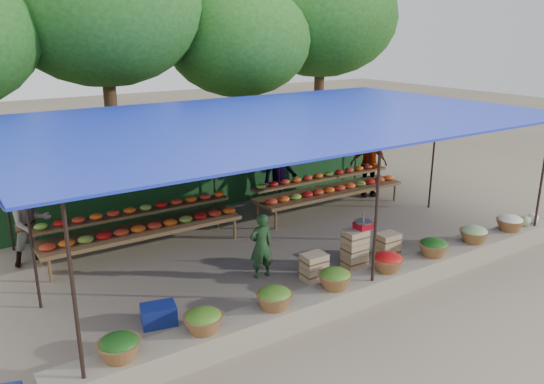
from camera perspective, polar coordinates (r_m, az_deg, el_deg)
ground at (r=11.50m, az=0.58°, el=-5.88°), size 60.00×60.00×0.00m
stone_curb at (r=9.47m, az=10.02°, el=-10.10°), size 10.60×0.55×0.40m
stall_canopy at (r=10.81m, az=0.39°, el=7.40°), size 10.80×6.60×2.82m
produce_baskets at (r=9.25m, az=9.68°, el=-8.26°), size 8.98×0.58×0.34m
netting_backdrop at (r=13.71m, az=-6.76°, el=3.30°), size 10.60×0.06×2.50m
tree_row at (r=16.21m, az=-10.45°, el=17.57°), size 16.51×5.50×7.12m
fruit_table_left at (r=11.39m, az=-13.79°, el=-3.36°), size 4.21×0.95×0.93m
fruit_table_right at (r=13.74m, az=6.15°, el=0.57°), size 4.21×0.95×0.93m
crate_counter at (r=10.55m, az=8.76°, el=-6.45°), size 2.36×0.35×0.77m
weighing_scale at (r=10.49m, az=9.78°, el=-3.45°), size 0.33×0.33×0.35m
vendor_seated at (r=9.92m, az=-1.20°, el=-5.80°), size 0.49×0.34×1.26m
customer_left at (r=11.45m, az=-24.54°, el=-3.10°), size 0.94×0.80×1.68m
customer_mid at (r=14.00m, az=0.92°, el=2.20°), size 1.24×0.83×1.79m
customer_right at (r=14.98m, az=10.34°, el=2.94°), size 1.14×0.84×1.80m
blue_crate_back at (r=8.80m, az=-12.09°, el=-12.78°), size 0.61×0.50×0.32m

